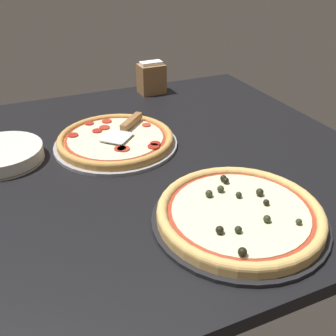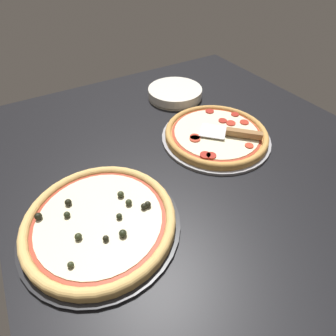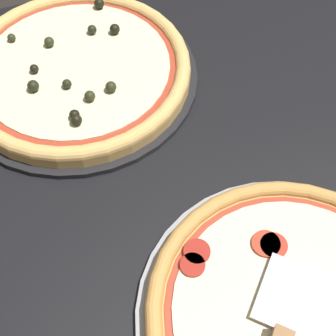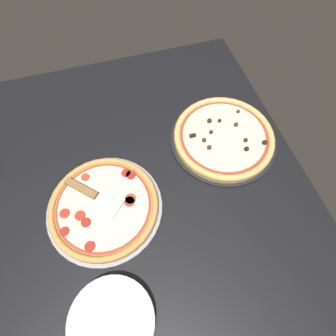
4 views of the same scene
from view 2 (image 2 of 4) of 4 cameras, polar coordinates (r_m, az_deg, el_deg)
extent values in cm
cube|color=black|center=(89.33, 6.36, 2.37)|extent=(135.25, 121.93, 3.60)
cylinder|color=#939399|center=(95.08, 10.30, 6.56)|extent=(38.11, 38.11, 1.00)
cylinder|color=#C68E47|center=(94.34, 10.39, 7.17)|extent=(35.83, 35.83, 1.53)
torus|color=#C68E47|center=(93.90, 10.45, 7.55)|extent=(35.83, 35.83, 2.09)
cylinder|color=#A33823|center=(93.86, 10.46, 7.59)|extent=(31.14, 31.14, 0.15)
cylinder|color=beige|center=(93.79, 10.47, 7.65)|extent=(29.38, 29.38, 0.40)
cylinder|color=#AD2D1E|center=(98.91, 13.50, 9.48)|extent=(3.40, 3.40, 0.40)
cylinder|color=#B73823|center=(89.66, 17.25, 4.68)|extent=(2.83, 2.83, 0.40)
cylinder|color=maroon|center=(99.66, 11.81, 10.07)|extent=(3.10, 3.10, 0.40)
cylinder|color=maroon|center=(104.34, 14.37, 11.23)|extent=(2.95, 2.95, 0.40)
cylinder|color=maroon|center=(104.40, 9.05, 12.11)|extent=(3.24, 3.24, 0.40)
cylinder|color=#AD2D1E|center=(100.65, 16.28, 9.54)|extent=(3.24, 3.24, 0.40)
cylinder|color=#AD2D1E|center=(89.84, 5.87, 6.73)|extent=(3.51, 3.51, 0.40)
cylinder|color=maroon|center=(82.96, 9.41, 2.71)|extent=(3.15, 3.15, 0.40)
cylinder|color=#B73823|center=(89.04, 5.89, 6.35)|extent=(3.68, 3.68, 0.40)
cylinder|color=maroon|center=(82.87, 8.12, 2.84)|extent=(3.40, 3.40, 0.40)
cylinder|color=black|center=(69.70, -14.34, -12.00)|extent=(40.06, 40.06, 1.00)
cylinder|color=#DBAD60|center=(68.56, -14.55, -11.32)|extent=(37.66, 37.66, 1.86)
torus|color=#DBAD60|center=(67.82, -14.69, -10.86)|extent=(37.66, 37.66, 2.42)
cylinder|color=#A33823|center=(67.77, -14.70, -10.82)|extent=(32.73, 32.73, 0.15)
cylinder|color=beige|center=(67.67, -14.72, -10.76)|extent=(30.88, 30.88, 0.40)
sphere|color=black|center=(67.22, -4.44, -7.91)|extent=(1.67, 1.67, 1.67)
sphere|color=#282D19|center=(64.93, -18.96, -13.94)|extent=(1.66, 1.66, 1.66)
sphere|color=#282D19|center=(68.17, -8.55, -7.42)|extent=(1.68, 1.68, 1.68)
sphere|color=#282D19|center=(61.98, -20.45, -19.13)|extent=(1.37, 1.37, 1.37)
sphere|color=black|center=(69.71, -21.15, -9.45)|extent=(1.55, 1.55, 1.55)
sphere|color=black|center=(66.96, -5.27, -8.31)|extent=(1.59, 1.59, 1.59)
sphere|color=black|center=(62.85, -9.82, -13.84)|extent=(1.82, 1.82, 1.82)
sphere|color=black|center=(72.01, -26.42, -9.39)|extent=(1.81, 1.81, 1.81)
sphere|color=black|center=(66.00, -10.58, -10.28)|extent=(1.47, 1.47, 1.47)
sphere|color=#282D19|center=(70.25, -10.26, -5.66)|extent=(1.73, 1.73, 1.73)
sphere|color=black|center=(72.09, -20.91, -6.98)|extent=(1.73, 1.73, 1.73)
sphere|color=black|center=(63.12, -13.40, -14.69)|extent=(1.42, 1.42, 1.42)
cube|color=silver|center=(92.45, 9.77, 7.91)|extent=(11.66, 11.66, 0.24)
cube|color=olive|center=(92.18, 16.22, 7.24)|extent=(10.06, 10.06, 2.00)
cylinder|color=silver|center=(119.22, 1.51, 15.28)|extent=(23.23, 23.23, 0.70)
cylinder|color=silver|center=(118.89, 1.52, 15.58)|extent=(23.23, 23.23, 0.70)
cylinder|color=silver|center=(118.57, 1.53, 15.88)|extent=(23.23, 23.23, 0.70)
cylinder|color=silver|center=(118.25, 1.53, 16.18)|extent=(23.23, 23.23, 0.70)
cylinder|color=silver|center=(117.93, 1.54, 16.49)|extent=(23.23, 23.23, 0.70)
cylinder|color=silver|center=(117.61, 1.55, 16.79)|extent=(23.23, 23.23, 0.70)
camera|label=1|loc=(1.00, -69.64, 17.77)|focal=42.00mm
camera|label=3|loc=(0.72, 38.03, 37.50)|focal=50.00mm
camera|label=4|loc=(1.03, -11.41, 58.19)|focal=28.00mm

